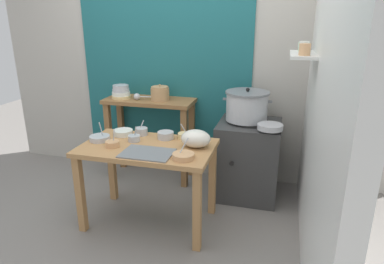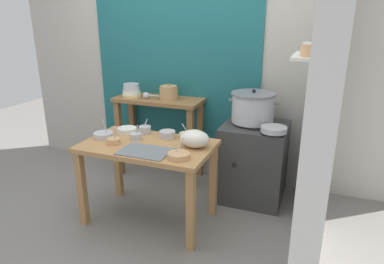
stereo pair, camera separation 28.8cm
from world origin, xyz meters
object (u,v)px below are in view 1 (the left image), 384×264
object	(u,v)px
bowl_stack_enamel	(121,92)
ladle	(138,97)
plastic_bag	(196,139)
prep_bowl_3	(141,131)
prep_table	(148,158)
back_shelf_table	(150,119)
steamer_pot	(247,106)
prep_bowl_7	(112,144)
prep_bowl_2	(183,156)
prep_bowl_4	(123,132)
stove_block	(248,159)
prep_bowl_6	(185,136)
prep_bowl_5	(134,138)
prep_bowl_0	(100,138)
clay_pot	(160,93)
wide_pan	(270,127)
serving_tray	(147,153)
prep_bowl_1	(166,135)

from	to	relation	value
bowl_stack_enamel	ladle	bearing A→B (deg)	-6.95
plastic_bag	prep_bowl_3	bearing A→B (deg)	163.09
prep_table	back_shelf_table	size ratio (longest dim) A/B	1.15
steamer_pot	prep_bowl_7	world-z (taller)	steamer_pot
bowl_stack_enamel	prep_bowl_2	distance (m)	1.45
prep_bowl_4	bowl_stack_enamel	bearing A→B (deg)	116.46
back_shelf_table	bowl_stack_enamel	distance (m)	0.42
stove_block	prep_bowl_6	xyz separation A→B (m)	(-0.51, -0.49, 0.36)
prep_bowl_5	steamer_pot	bearing A→B (deg)	38.15
bowl_stack_enamel	prep_bowl_5	world-z (taller)	bowl_stack_enamel
plastic_bag	prep_bowl_0	xyz separation A→B (m)	(-0.84, -0.07, -0.05)
prep_bowl_7	clay_pot	bearing A→B (deg)	85.96
back_shelf_table	ladle	world-z (taller)	ladle
stove_block	prep_bowl_0	size ratio (longest dim) A/B	4.43
wide_pan	prep_bowl_3	bearing A→B (deg)	-166.04
serving_tray	prep_bowl_2	xyz separation A→B (m)	(0.30, -0.02, 0.02)
ladle	prep_bowl_2	xyz separation A→B (m)	(0.80, -1.00, -0.19)
prep_bowl_4	steamer_pot	bearing A→B (deg)	28.32
stove_block	plastic_bag	xyz separation A→B (m)	(-0.37, -0.66, 0.41)
serving_tray	prep_bowl_0	world-z (taller)	prep_bowl_0
bowl_stack_enamel	prep_bowl_7	world-z (taller)	bowl_stack_enamel
prep_bowl_0	prep_bowl_6	distance (m)	0.74
clay_pot	wide_pan	size ratio (longest dim) A/B	0.85
steamer_pot	serving_tray	xyz separation A→B (m)	(-0.66, -0.93, -0.20)
wide_pan	prep_bowl_6	bearing A→B (deg)	-159.03
prep_bowl_1	prep_bowl_5	size ratio (longest dim) A/B	1.04
clay_pot	prep_table	bearing A→B (deg)	-77.10
plastic_bag	ladle	bearing A→B (deg)	138.31
serving_tray	plastic_bag	distance (m)	0.41
prep_bowl_4	prep_bowl_5	bearing A→B (deg)	-37.71
serving_tray	prep_bowl_7	distance (m)	0.34
ladle	prep_bowl_4	bearing A→B (deg)	-79.60
plastic_bag	prep_bowl_6	size ratio (longest dim) A/B	1.71
plastic_bag	back_shelf_table	bearing A→B (deg)	132.19
prep_table	back_shelf_table	bearing A→B (deg)	110.42
back_shelf_table	prep_bowl_0	distance (m)	0.87
bowl_stack_enamel	prep_bowl_3	xyz separation A→B (m)	(0.48, -0.59, -0.21)
steamer_pot	prep_bowl_0	world-z (taller)	steamer_pot
prep_bowl_3	ladle	bearing A→B (deg)	115.70
clay_pot	prep_bowl_5	xyz separation A→B (m)	(0.05, -0.80, -0.22)
clay_pot	prep_bowl_0	xyz separation A→B (m)	(-0.24, -0.86, -0.23)
prep_bowl_1	prep_bowl_2	bearing A→B (deg)	-54.74
stove_block	wide_pan	bearing A→B (deg)	-47.57
ladle	prep_bowl_2	distance (m)	1.29
steamer_pot	prep_bowl_1	distance (m)	0.86
prep_bowl_1	prep_bowl_5	distance (m)	0.27
stove_block	prep_bowl_7	xyz separation A→B (m)	(-1.04, -0.84, 0.36)
prep_bowl_6	prep_bowl_7	bearing A→B (deg)	-146.51
prep_table	ladle	distance (m)	0.97
prep_table	prep_bowl_3	bearing A→B (deg)	122.66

